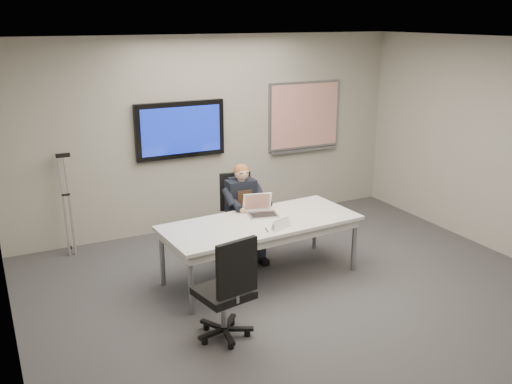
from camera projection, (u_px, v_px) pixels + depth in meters
name	position (u px, v px, depth m)	size (l,w,h in m)	color
floor	(320.00, 309.00, 6.18)	(6.00, 6.00, 0.02)	#373639
ceiling	(329.00, 43.00, 5.35)	(6.00, 6.00, 0.02)	silver
wall_back	(212.00, 133.00, 8.33)	(6.00, 0.02, 2.80)	#A19C91
wall_left	(3.00, 234.00, 4.49)	(0.02, 6.00, 2.80)	#A19C91
conference_table	(261.00, 228.00, 6.75)	(2.41, 1.14, 0.72)	white
tv_display	(180.00, 130.00, 8.04)	(1.30, 0.09, 0.80)	black
whiteboard	(304.00, 117.00, 8.92)	(1.25, 0.08, 1.10)	gray
office_chair_far	(239.00, 228.00, 7.63)	(0.56, 0.56, 1.05)	black
office_chair_near	(227.00, 307.00, 5.52)	(0.61, 0.61, 1.09)	black
seated_person	(246.00, 221.00, 7.37)	(0.39, 0.66, 1.23)	#1E2032
crutch	(66.00, 202.00, 7.45)	(0.19, 0.32, 1.43)	#ADB0B5
laptop	(261.00, 209.00, 6.94)	(0.40, 0.40, 0.25)	silver
name_tent	(281.00, 223.00, 6.49)	(0.27, 0.07, 0.11)	white
pen	(267.00, 230.00, 6.43)	(0.01, 0.01, 0.15)	black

